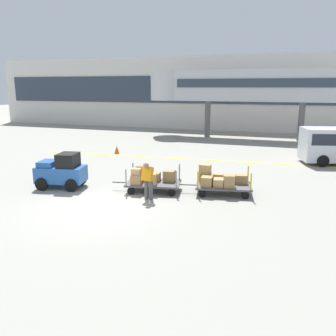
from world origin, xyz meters
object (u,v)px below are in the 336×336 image
baggage_cart_lead (151,179)px  baggage_cart_middle (221,181)px  safety_cone_near (117,150)px  baggage_tug (62,171)px  baggage_handler (148,179)px

baggage_cart_lead → baggage_cart_middle: 2.98m
baggage_cart_lead → safety_cone_near: size_ratio=5.61×
baggage_cart_lead → safety_cone_near: (-5.44, 7.33, -0.26)m
baggage_cart_lead → baggage_cart_middle: size_ratio=1.00×
baggage_tug → safety_cone_near: size_ratio=4.14×
baggage_cart_lead → safety_cone_near: bearing=126.6°
baggage_tug → baggage_cart_lead: (3.98, 0.82, -0.22)m
baggage_tug → baggage_cart_middle: bearing=11.5°
baggage_handler → safety_cone_near: baggage_handler is taller
baggage_cart_lead → baggage_cart_middle: bearing=11.4°
baggage_cart_middle → baggage_cart_lead: bearing=-168.6°
baggage_tug → baggage_cart_lead: size_ratio=0.74×
baggage_cart_lead → safety_cone_near: baggage_cart_lead is taller
baggage_tug → baggage_cart_middle: baggage_tug is taller
baggage_handler → safety_cone_near: size_ratio=2.84×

